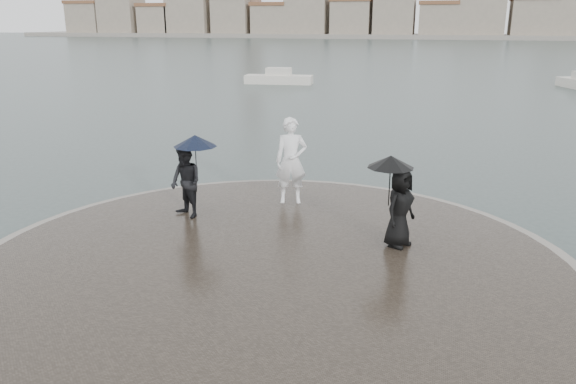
% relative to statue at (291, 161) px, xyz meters
% --- Properties ---
extents(ground, '(400.00, 400.00, 0.00)m').
position_rel_statue_xyz_m(ground, '(0.63, -7.37, -1.49)').
color(ground, '#2B3835').
rests_on(ground, ground).
extents(kerb_ring, '(12.50, 12.50, 0.32)m').
position_rel_statue_xyz_m(kerb_ring, '(0.63, -3.87, -1.33)').
color(kerb_ring, gray).
rests_on(kerb_ring, ground).
extents(quay_tip, '(11.90, 11.90, 0.36)m').
position_rel_statue_xyz_m(quay_tip, '(0.63, -3.87, -1.31)').
color(quay_tip, '#2D261E').
rests_on(quay_tip, ground).
extents(statue, '(0.95, 0.76, 2.27)m').
position_rel_statue_xyz_m(statue, '(0.00, 0.00, 0.00)').
color(statue, white).
rests_on(statue, quay_tip).
extents(visitor_left, '(1.31, 1.13, 2.04)m').
position_rel_statue_xyz_m(visitor_left, '(-2.11, -1.77, -0.01)').
color(visitor_left, black).
rests_on(visitor_left, quay_tip).
extents(visitor_right, '(1.18, 1.09, 1.95)m').
position_rel_statue_xyz_m(visitor_right, '(2.94, -2.28, -0.04)').
color(visitor_right, black).
rests_on(visitor_right, quay_tip).
extents(far_skyline, '(260.00, 20.00, 37.00)m').
position_rel_statue_xyz_m(far_skyline, '(-5.67, 153.33, 4.12)').
color(far_skyline, gray).
rests_on(far_skyline, ground).
extents(boats, '(27.91, 6.45, 1.50)m').
position_rel_statue_xyz_m(boats, '(2.24, 32.28, -1.12)').
color(boats, silver).
rests_on(boats, ground).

